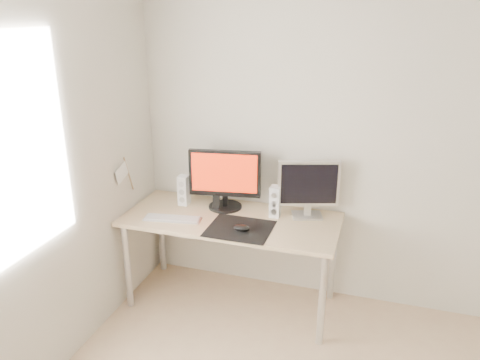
# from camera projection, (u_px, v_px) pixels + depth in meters

# --- Properties ---
(wall_back) EXTENTS (3.50, 0.00, 3.50)m
(wall_back) POSITION_uv_depth(u_px,v_px,m) (369.00, 148.00, 3.37)
(wall_back) COLOR silver
(wall_back) RESTS_ON ground
(mousepad) EXTENTS (0.45, 0.40, 0.00)m
(mousepad) POSITION_uv_depth(u_px,v_px,m) (240.00, 229.00, 3.30)
(mousepad) COLOR black
(mousepad) RESTS_ON desk
(mouse) EXTENTS (0.12, 0.07, 0.04)m
(mouse) POSITION_uv_depth(u_px,v_px,m) (241.00, 228.00, 3.26)
(mouse) COLOR black
(mouse) RESTS_ON mousepad
(desk) EXTENTS (1.60, 0.70, 0.73)m
(desk) POSITION_uv_depth(u_px,v_px,m) (231.00, 227.00, 3.51)
(desk) COLOR #D1B587
(desk) RESTS_ON ground
(main_monitor) EXTENTS (0.55, 0.30, 0.47)m
(main_monitor) POSITION_uv_depth(u_px,v_px,m) (225.00, 177.00, 3.57)
(main_monitor) COLOR black
(main_monitor) RESTS_ON desk
(second_monitor) EXTENTS (0.44, 0.22, 0.43)m
(second_monitor) POSITION_uv_depth(u_px,v_px,m) (309.00, 186.00, 3.42)
(second_monitor) COLOR #B7B7B9
(second_monitor) RESTS_ON desk
(speaker_left) EXTENTS (0.08, 0.09, 0.24)m
(speaker_left) POSITION_uv_depth(u_px,v_px,m) (184.00, 190.00, 3.68)
(speaker_left) COLOR white
(speaker_left) RESTS_ON desk
(speaker_right) EXTENTS (0.08, 0.09, 0.24)m
(speaker_right) POSITION_uv_depth(u_px,v_px,m) (275.00, 202.00, 3.46)
(speaker_right) COLOR white
(speaker_right) RESTS_ON desk
(keyboard) EXTENTS (0.43, 0.18, 0.02)m
(keyboard) POSITION_uv_depth(u_px,v_px,m) (172.00, 218.00, 3.45)
(keyboard) COLOR #AAAAAC
(keyboard) RESTS_ON desk
(phone_dock) EXTENTS (0.07, 0.06, 0.12)m
(phone_dock) POSITION_uv_depth(u_px,v_px,m) (216.00, 206.00, 3.60)
(phone_dock) COLOR black
(phone_dock) RESTS_ON desk
(pennant) EXTENTS (0.01, 0.23, 0.29)m
(pennant) POSITION_uv_depth(u_px,v_px,m) (124.00, 173.00, 3.47)
(pennant) COLOR #A57F54
(pennant) RESTS_ON wall_left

